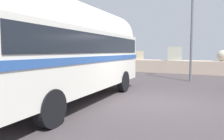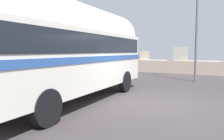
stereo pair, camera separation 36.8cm
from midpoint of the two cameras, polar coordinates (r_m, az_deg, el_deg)
The scene contains 4 objects.
ground at distance 8.23m, azimuth 13.97°, elevation -8.48°, with size 32.00×26.00×0.02m.
breakwater at distance 19.64m, azimuth 24.47°, elevation 0.89°, with size 31.36×1.86×2.33m.
vintage_coach at distance 8.25m, azimuth -9.38°, elevation 5.93°, with size 3.14×8.76×3.70m.
lamp_post at distance 14.55m, azimuth 22.09°, elevation 12.07°, with size 0.50×0.91×6.78m.
Camera 2 is at (2.35, -7.62, 1.89)m, focal length 35.11 mm.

